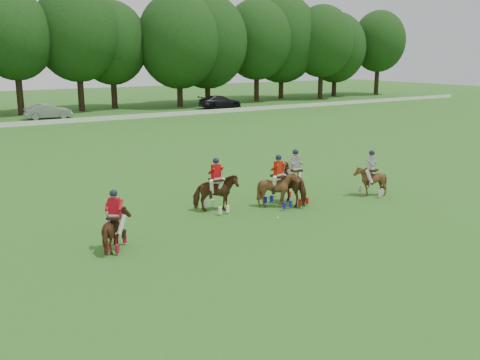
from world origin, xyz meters
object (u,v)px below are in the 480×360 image
car_mid (48,111)px  polo_stripe_a (295,184)px  car_right (220,102)px  polo_red_b (216,193)px  polo_stripe_b (370,180)px  polo_ball (278,218)px  polo_red_c (278,188)px  polo_red_a (115,229)px

car_mid → polo_stripe_a: size_ratio=1.89×
car_right → polo_red_b: (-22.46, -37.60, 0.05)m
car_mid → polo_stripe_b: (5.11, -39.27, 0.00)m
polo_red_b → polo_ball: (1.54, -2.23, -0.77)m
car_mid → polo_red_c: (0.40, -38.45, 0.07)m
car_right → polo_red_a: (-27.58, -39.68, -0.03)m
polo_stripe_a → car_mid: bearing=92.1°
car_mid → polo_stripe_b: bearing=-169.6°
polo_red_b → polo_ball: bearing=-55.4°
polo_stripe_b → polo_ball: polo_stripe_b is taller
polo_stripe_a → polo_ball: size_ratio=26.86×
car_right → polo_stripe_a: polo_stripe_a is taller
car_mid → polo_red_c: bearing=-176.4°
polo_stripe_b → polo_ball: (-5.74, -0.56, -0.71)m
car_right → polo_ball: size_ratio=58.73×
car_mid → car_right: car_right is taller
car_mid → polo_red_c: 38.45m
polo_stripe_a → polo_ball: (-2.01, -1.46, -0.84)m
polo_red_a → polo_ball: bearing=-1.2°
polo_stripe_b → polo_red_a: bearing=-178.1°
polo_red_c → polo_ball: polo_red_c is taller
polo_red_a → polo_red_b: size_ratio=0.92×
polo_red_b → polo_stripe_a: 3.63m
polo_red_a → polo_ball: polo_red_a is taller
polo_red_b → polo_red_c: 2.71m
polo_stripe_a → polo_ball: 2.62m
polo_red_b → polo_red_c: bearing=-18.2°
polo_red_a → polo_stripe_b: (12.40, 0.42, 0.02)m
car_right → polo_red_a: polo_red_a is taller
car_right → polo_stripe_b: 42.10m
car_mid → polo_red_b: 37.66m
polo_red_a → polo_red_b: bearing=22.2°
polo_red_c → car_right: bearing=62.6°
polo_red_a → polo_stripe_a: polo_stripe_a is taller
car_right → polo_red_b: 43.80m
car_mid → polo_red_c: size_ratio=2.00×
car_right → polo_red_b: bearing=153.7°
polo_red_b → polo_stripe_b: size_ratio=1.06×
polo_red_b → polo_stripe_b: polo_red_b is taller
polo_red_c → polo_stripe_a: polo_stripe_a is taller
polo_red_b → polo_ball: 2.81m
polo_red_b → polo_red_c: size_ratio=1.00×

